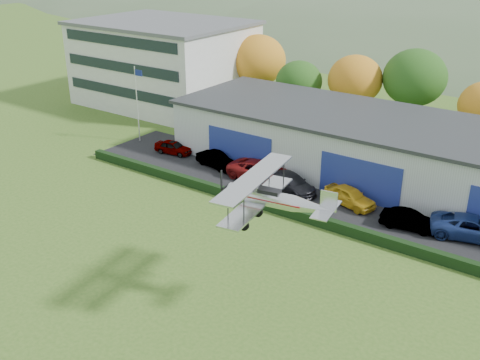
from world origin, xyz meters
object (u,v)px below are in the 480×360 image
Objects in this scene: car_0 at (173,147)px; car_3 at (292,183)px; car_5 at (409,220)px; car_6 at (473,227)px; biplane at (271,197)px; hangar at (389,149)px; car_1 at (216,160)px; car_4 at (350,196)px; flagpole at (137,98)px; car_2 at (260,171)px; office_block at (165,63)px.

car_3 reaches higher than car_0.
car_6 is at bearing -79.90° from car_5.
biplane is (-3.49, -13.80, 6.25)m from car_5.
hangar is at bearing 24.11° from car_5.
car_6 reaches higher than car_3.
hangar is at bearing -52.56° from car_1.
car_0 is 27.04m from biplane.
car_6 is (23.24, -0.04, 0.11)m from car_1.
car_5 is 4.39m from car_6.
biplane is (7.04, -14.60, 6.20)m from car_3.
biplane is at bearing -157.97° from car_4.
flagpole is 1.90× the size of car_5.
car_1 is at bearing -101.03° from car_0.
hangar reaches higher than car_4.
flagpole is at bearing 106.94° from car_3.
biplane is (21.25, -15.50, 6.28)m from car_0.
car_6 is (9.34, -7.10, -1.78)m from hangar.
car_5 is at bearing -101.50° from car_0.
hangar is at bearing 85.42° from biplane.
biplane is at bearing 158.39° from car_5.
car_4 is (24.72, -1.30, -3.97)m from flagpole.
flagpole is 1.03× the size of biplane.
car_2 is 14.09m from car_5.
car_0 is at bearing -7.92° from flagpole.
office_block is at bearing 58.03° from car_2.
biplane reaches higher than car_5.
car_2 is 3.53m from car_3.
car_5 is (24.74, -1.70, 0.03)m from car_0.
car_0 is (5.31, -0.74, -4.07)m from flagpole.
biplane is at bearing -31.45° from flagpole.
car_4 reaches higher than car_5.
biplane is (10.55, -15.04, 6.11)m from car_2.
car_5 is at bearing -87.05° from car_4.
car_2 is 1.18× the size of car_3.
car_1 is at bearing -36.39° from office_block.
hangar is 7.95× the size of car_3.
car_4 is 9.51m from car_6.
biplane reaches higher than hangar.
biplane is (1.84, -14.94, 6.18)m from car_4.
car_5 is (38.16, -15.44, -4.47)m from office_block.
car_3 is (8.52, -0.55, 0.03)m from car_1.
car_5 is 15.55m from biplane.
car_0 is at bearing -45.66° from office_block.
car_2 is at bearing -100.04° from car_0.
car_4 is at bearing 76.37° from car_6.
flagpole reaches higher than car_3.
office_block is 41.41m from car_5.
car_1 is 0.73× the size of car_6.
car_5 is at bearing -58.48° from hangar.
car_1 is at bearing 108.02° from car_3.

